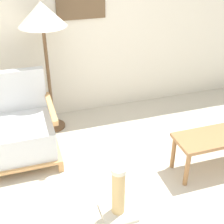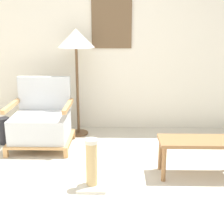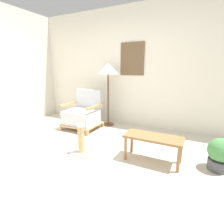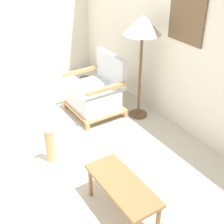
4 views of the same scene
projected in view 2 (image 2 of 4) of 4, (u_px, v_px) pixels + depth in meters
ground_plane at (93, 208)px, 2.69m from camera, size 14.00×14.00×0.00m
wall_back at (104, 36)px, 4.42m from camera, size 8.00×0.09×2.70m
armchair at (41, 123)px, 3.94m from camera, size 0.76×0.68×0.87m
floor_lamp at (76, 42)px, 4.13m from camera, size 0.50×0.50×1.47m
coffee_table at (199, 145)px, 3.17m from camera, size 0.83×0.35×0.40m
vase at (4, 131)px, 4.08m from camera, size 0.16×0.16×0.35m
scratching_post at (92, 169)px, 2.97m from camera, size 0.28×0.28×0.49m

